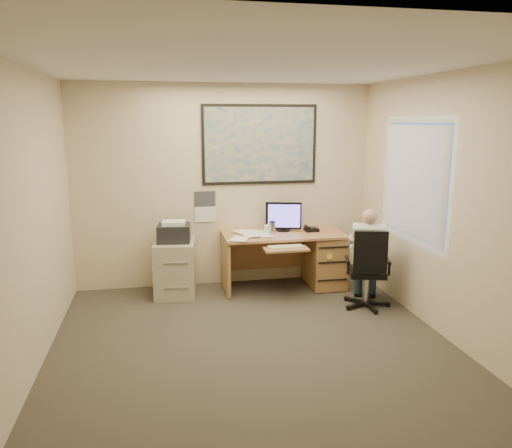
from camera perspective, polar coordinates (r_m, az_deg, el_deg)
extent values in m
cube|color=#39342C|center=(4.99, 0.13, -14.69)|extent=(4.00, 4.50, 0.00)
cube|color=white|center=(4.49, 0.14, 17.88)|extent=(4.00, 4.50, 0.00)
cube|color=beige|center=(6.74, -3.60, 4.34)|extent=(4.00, 0.00, 2.70)
cube|color=beige|center=(2.46, 10.52, -9.32)|extent=(4.00, 0.00, 2.70)
cube|color=beige|center=(4.61, -25.08, -0.29)|extent=(0.00, 4.50, 2.70)
cube|color=beige|center=(5.31, 21.84, 1.46)|extent=(0.00, 4.50, 2.70)
cube|color=#B17C4B|center=(6.62, 3.16, -1.20)|extent=(1.60, 0.75, 0.03)
cube|color=#B27E49|center=(6.88, 7.78, -4.03)|extent=(0.45, 0.70, 0.70)
cube|color=#B27E49|center=(6.58, -3.50, -4.68)|extent=(0.04, 0.70, 0.70)
cube|color=#B27E49|center=(7.02, 2.44, -2.84)|extent=(1.55, 0.03, 0.55)
cylinder|color=black|center=(6.77, 3.11, -0.70)|extent=(0.19, 0.19, 0.02)
cube|color=black|center=(6.71, 3.17, 0.96)|extent=(0.47, 0.16, 0.36)
cube|color=#6854E6|center=(6.68, 3.22, 0.92)|extent=(0.41, 0.11, 0.31)
cube|color=#B17C4B|center=(6.20, 3.39, -2.83)|extent=(0.55, 0.30, 0.02)
cube|color=beige|center=(6.19, 3.39, -2.62)|extent=(0.43, 0.14, 0.02)
cube|color=black|center=(6.78, 6.34, -0.64)|extent=(0.18, 0.16, 0.04)
cylinder|color=silver|center=(6.47, 1.87, -0.56)|extent=(0.08, 0.08, 0.18)
cylinder|color=white|center=(6.60, 1.30, -0.61)|extent=(0.09, 0.09, 0.11)
cube|color=white|center=(6.52, -0.67, -1.16)|extent=(0.60, 0.56, 0.02)
cube|color=#1E4C93|center=(6.75, 0.44, 9.06)|extent=(1.56, 0.03, 1.06)
cube|color=white|center=(6.74, -5.85, 1.98)|extent=(0.28, 0.01, 0.42)
cube|color=#ADA78B|center=(6.54, -9.22, -4.99)|extent=(0.57, 0.66, 0.71)
cube|color=black|center=(6.42, -9.35, -1.02)|extent=(0.44, 0.40, 0.22)
cube|color=white|center=(6.37, -9.39, 0.13)|extent=(0.31, 0.25, 0.05)
cylinder|color=silver|center=(6.23, 12.49, -7.16)|extent=(0.05, 0.05, 0.37)
cube|color=black|center=(6.17, 12.58, -5.39)|extent=(0.52, 0.52, 0.06)
cube|color=black|center=(5.94, 14.01, -3.11)|extent=(0.38, 0.16, 0.50)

